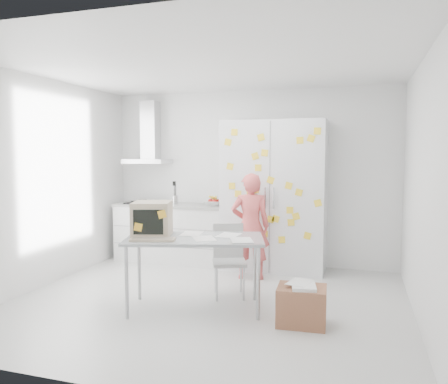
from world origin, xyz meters
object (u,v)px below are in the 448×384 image
(desk, at_px, (167,228))
(chair, at_px, (229,255))
(person, at_px, (250,226))
(cardboard_box, at_px, (302,305))

(desk, height_order, chair, desk)
(person, distance_m, chair, 0.81)
(cardboard_box, bearing_deg, person, 121.72)
(desk, height_order, cardboard_box, desk)
(desk, xyz_separation_m, chair, (0.52, 0.63, -0.41))
(person, bearing_deg, chair, 69.33)
(chair, distance_m, cardboard_box, 1.22)
(chair, bearing_deg, cardboard_box, -55.84)
(chair, relative_size, cardboard_box, 1.72)
(person, height_order, cardboard_box, person)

